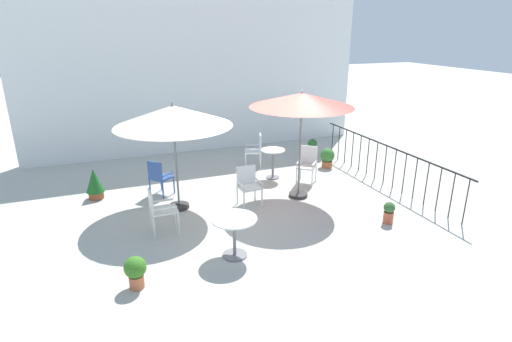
{
  "coord_description": "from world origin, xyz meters",
  "views": [
    {
      "loc": [
        -3.05,
        -7.92,
        3.79
      ],
      "look_at": [
        0.0,
        -0.09,
        0.81
      ],
      "focal_mm": 28.72,
      "sensor_mm": 36.0,
      "label": 1
    }
  ],
  "objects_px": {
    "potted_plant_1": "(135,270)",
    "potted_plant_4": "(95,183)",
    "patio_umbrella_1": "(173,116)",
    "patio_chair_3": "(159,208)",
    "patio_chair_2": "(248,183)",
    "potted_plant_3": "(327,157)",
    "patio_chair_4": "(256,148)",
    "cafe_table_1": "(273,159)",
    "patio_umbrella_0": "(302,101)",
    "potted_plant_0": "(389,212)",
    "patio_chair_1": "(308,162)",
    "patio_chair_0": "(159,176)",
    "cafe_table_0": "(234,230)",
    "potted_plant_2": "(312,147)"
  },
  "relations": [
    {
      "from": "potted_plant_2",
      "to": "potted_plant_0",
      "type": "bearing_deg",
      "value": -99.46
    },
    {
      "from": "cafe_table_1",
      "to": "potted_plant_3",
      "type": "relative_size",
      "value": 1.42
    },
    {
      "from": "patio_chair_2",
      "to": "potted_plant_1",
      "type": "height_order",
      "value": "patio_chair_2"
    },
    {
      "from": "patio_chair_1",
      "to": "potted_plant_3",
      "type": "height_order",
      "value": "patio_chair_1"
    },
    {
      "from": "potted_plant_2",
      "to": "potted_plant_3",
      "type": "distance_m",
      "value": 1.11
    },
    {
      "from": "patio_umbrella_1",
      "to": "patio_chair_3",
      "type": "distance_m",
      "value": 1.93
    },
    {
      "from": "patio_umbrella_0",
      "to": "potted_plant_4",
      "type": "distance_m",
      "value": 5.08
    },
    {
      "from": "potted_plant_3",
      "to": "potted_plant_1",
      "type": "bearing_deg",
      "value": -145.29
    },
    {
      "from": "cafe_table_1",
      "to": "patio_umbrella_0",
      "type": "bearing_deg",
      "value": -87.38
    },
    {
      "from": "potted_plant_4",
      "to": "cafe_table_1",
      "type": "bearing_deg",
      "value": -3.09
    },
    {
      "from": "patio_chair_2",
      "to": "patio_chair_3",
      "type": "bearing_deg",
      "value": -161.25
    },
    {
      "from": "patio_umbrella_0",
      "to": "potted_plant_2",
      "type": "bearing_deg",
      "value": 55.69
    },
    {
      "from": "potted_plant_4",
      "to": "potted_plant_0",
      "type": "bearing_deg",
      "value": -32.38
    },
    {
      "from": "patio_chair_2",
      "to": "potted_plant_3",
      "type": "xyz_separation_m",
      "value": [
        2.98,
        1.59,
        -0.21
      ]
    },
    {
      "from": "patio_chair_3",
      "to": "potted_plant_3",
      "type": "xyz_separation_m",
      "value": [
        5.03,
        2.29,
        -0.23
      ]
    },
    {
      "from": "potted_plant_1",
      "to": "potted_plant_3",
      "type": "height_order",
      "value": "potted_plant_3"
    },
    {
      "from": "cafe_table_0",
      "to": "patio_umbrella_0",
      "type": "bearing_deg",
      "value": 41.44
    },
    {
      "from": "cafe_table_1",
      "to": "potted_plant_2",
      "type": "bearing_deg",
      "value": 35.15
    },
    {
      "from": "cafe_table_0",
      "to": "potted_plant_0",
      "type": "distance_m",
      "value": 3.33
    },
    {
      "from": "potted_plant_1",
      "to": "cafe_table_0",
      "type": "bearing_deg",
      "value": 11.06
    },
    {
      "from": "cafe_table_0",
      "to": "cafe_table_1",
      "type": "bearing_deg",
      "value": 56.95
    },
    {
      "from": "potted_plant_3",
      "to": "patio_chair_2",
      "type": "bearing_deg",
      "value": -151.87
    },
    {
      "from": "patio_umbrella_1",
      "to": "cafe_table_0",
      "type": "distance_m",
      "value": 2.86
    },
    {
      "from": "patio_chair_4",
      "to": "potted_plant_0",
      "type": "bearing_deg",
      "value": -74.76
    },
    {
      "from": "potted_plant_1",
      "to": "potted_plant_4",
      "type": "height_order",
      "value": "potted_plant_4"
    },
    {
      "from": "potted_plant_2",
      "to": "potted_plant_3",
      "type": "xyz_separation_m",
      "value": [
        -0.12,
        -1.1,
        0.01
      ]
    },
    {
      "from": "patio_chair_1",
      "to": "potted_plant_0",
      "type": "distance_m",
      "value": 2.73
    },
    {
      "from": "patio_umbrella_0",
      "to": "patio_chair_2",
      "type": "height_order",
      "value": "patio_umbrella_0"
    },
    {
      "from": "patio_umbrella_1",
      "to": "patio_chair_4",
      "type": "height_order",
      "value": "patio_umbrella_1"
    },
    {
      "from": "cafe_table_1",
      "to": "patio_chair_0",
      "type": "height_order",
      "value": "patio_chair_0"
    },
    {
      "from": "cafe_table_0",
      "to": "patio_chair_4",
      "type": "relative_size",
      "value": 0.83
    },
    {
      "from": "patio_umbrella_1",
      "to": "cafe_table_1",
      "type": "distance_m",
      "value": 3.24
    },
    {
      "from": "patio_umbrella_0",
      "to": "patio_chair_4",
      "type": "distance_m",
      "value": 3.02
    },
    {
      "from": "patio_chair_2",
      "to": "patio_chair_4",
      "type": "height_order",
      "value": "patio_chair_4"
    },
    {
      "from": "potted_plant_3",
      "to": "potted_plant_4",
      "type": "relative_size",
      "value": 0.77
    },
    {
      "from": "patio_chair_0",
      "to": "potted_plant_0",
      "type": "height_order",
      "value": "patio_chair_0"
    },
    {
      "from": "cafe_table_0",
      "to": "patio_chair_2",
      "type": "height_order",
      "value": "patio_chair_2"
    },
    {
      "from": "patio_umbrella_1",
      "to": "potted_plant_4",
      "type": "height_order",
      "value": "patio_umbrella_1"
    },
    {
      "from": "cafe_table_0",
      "to": "potted_plant_3",
      "type": "height_order",
      "value": "cafe_table_0"
    },
    {
      "from": "potted_plant_4",
      "to": "patio_chair_0",
      "type": "bearing_deg",
      "value": -13.74
    },
    {
      "from": "patio_chair_2",
      "to": "potted_plant_0",
      "type": "relative_size",
      "value": 1.91
    },
    {
      "from": "patio_chair_3",
      "to": "potted_plant_4",
      "type": "bearing_deg",
      "value": 116.6
    },
    {
      "from": "cafe_table_1",
      "to": "patio_chair_2",
      "type": "distance_m",
      "value": 1.79
    },
    {
      "from": "patio_umbrella_0",
      "to": "potted_plant_3",
      "type": "relative_size",
      "value": 4.52
    },
    {
      "from": "patio_chair_4",
      "to": "potted_plant_1",
      "type": "bearing_deg",
      "value": -128.66
    },
    {
      "from": "patio_chair_3",
      "to": "patio_umbrella_1",
      "type": "bearing_deg",
      "value": 62.11
    },
    {
      "from": "patio_umbrella_1",
      "to": "potted_plant_0",
      "type": "distance_m",
      "value": 4.81
    },
    {
      "from": "patio_chair_0",
      "to": "potted_plant_1",
      "type": "xyz_separation_m",
      "value": [
        -0.91,
        -3.56,
        -0.2
      ]
    },
    {
      "from": "patio_chair_0",
      "to": "patio_chair_1",
      "type": "height_order",
      "value": "patio_chair_1"
    },
    {
      "from": "patio_chair_2",
      "to": "potted_plant_3",
      "type": "height_order",
      "value": "patio_chair_2"
    }
  ]
}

